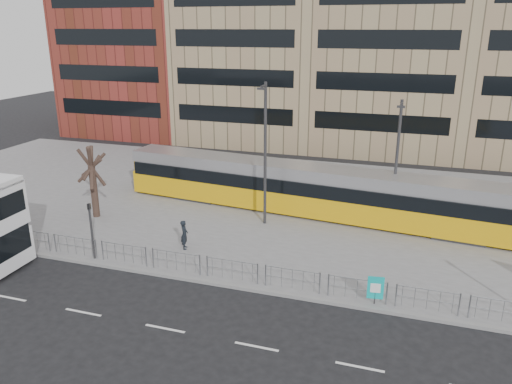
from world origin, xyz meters
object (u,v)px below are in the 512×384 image
(pedestrian, at_px, (184,235))
(lamp_post_east, at_px, (397,158))
(tram, at_px, (318,191))
(ad_panel, at_px, (375,288))
(lamp_post_west, at_px, (265,150))
(bare_tree, at_px, (89,143))
(traffic_light_west, at_px, (91,224))

(pedestrian, relative_size, lamp_post_east, 0.21)
(tram, xyz_separation_m, pedestrian, (-5.94, -7.48, -0.78))
(ad_panel, distance_m, lamp_post_west, 11.36)
(tram, height_order, bare_tree, bare_tree)
(tram, distance_m, bare_tree, 14.74)
(traffic_light_west, distance_m, lamp_post_east, 17.97)
(pedestrian, bearing_deg, tram, -61.13)
(traffic_light_west, height_order, lamp_post_west, lamp_post_west)
(lamp_post_west, bearing_deg, ad_panel, -45.62)
(pedestrian, relative_size, traffic_light_west, 0.53)
(bare_tree, bearing_deg, ad_panel, -16.56)
(pedestrian, distance_m, lamp_post_east, 13.44)
(ad_panel, bearing_deg, lamp_post_west, 126.65)
(tram, distance_m, traffic_light_west, 14.21)
(ad_panel, relative_size, bare_tree, 0.19)
(traffic_light_west, relative_size, lamp_post_west, 0.35)
(tram, height_order, ad_panel, tram)
(pedestrian, distance_m, bare_tree, 9.05)
(tram, xyz_separation_m, ad_panel, (4.65, -10.19, -0.83))
(traffic_light_west, relative_size, lamp_post_east, 0.40)
(ad_panel, xyz_separation_m, pedestrian, (-10.59, 2.71, 0.05))
(ad_panel, bearing_deg, traffic_light_west, 171.87)
(tram, xyz_separation_m, traffic_light_west, (-10.00, -10.09, 0.36))
(lamp_post_west, bearing_deg, traffic_light_west, -133.80)
(traffic_light_west, relative_size, bare_tree, 0.44)
(ad_panel, height_order, pedestrian, pedestrian)
(tram, relative_size, pedestrian, 16.50)
(ad_panel, distance_m, bare_tree, 19.44)
(pedestrian, bearing_deg, traffic_light_west, 100.05)
(pedestrian, bearing_deg, lamp_post_east, -77.92)
(traffic_light_west, height_order, bare_tree, bare_tree)
(traffic_light_west, distance_m, bare_tree, 7.03)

